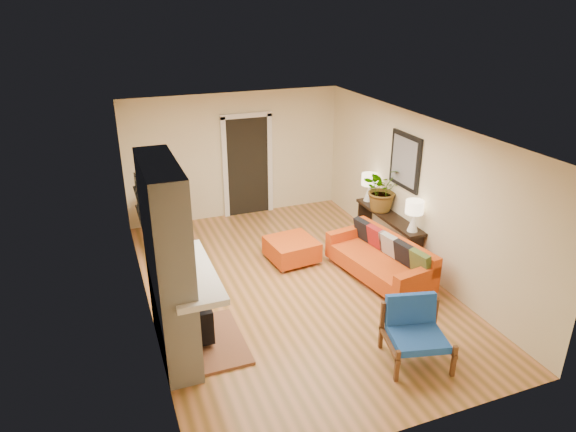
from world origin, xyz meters
The scene contains 10 objects.
room_shell centered at (0.60, 2.63, 1.24)m, with size 6.50×6.50×6.50m.
fireplace centered at (-2.00, -1.00, 1.24)m, with size 1.09×1.68×2.60m.
sofa centered at (1.50, -0.26, 0.33)m, with size 1.12×2.03×0.76m.
ottoman centered at (0.30, 0.81, 0.23)m, with size 0.87×0.87×0.40m.
blue_chair centered at (0.80, -2.21, 0.43)m, with size 0.92×0.91×0.80m.
dining_table centered at (-1.57, 2.55, 0.63)m, with size 0.95×1.81×0.95m.
console_table centered at (2.07, 0.52, 0.58)m, with size 0.34×1.85×0.72m.
lamp_near centered at (2.07, -0.20, 1.06)m, with size 0.30×0.30×0.54m.
lamp_far centered at (2.07, 1.29, 1.06)m, with size 0.30×0.30×0.54m.
houseplant centered at (2.06, 0.79, 1.14)m, with size 0.75×0.65×0.83m, color #1E5919.
Camera 1 is at (-2.67, -6.72, 4.30)m, focal length 32.00 mm.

